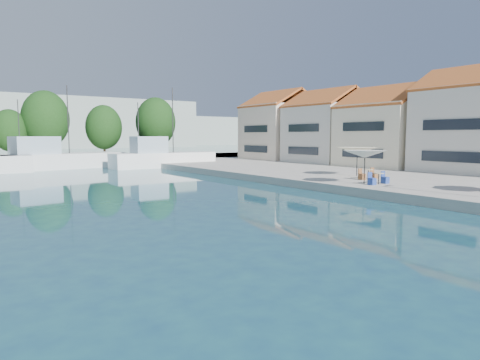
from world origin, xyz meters
TOP-DOWN VIEW (x-y plane):
  - quay_right at (22.00, 30.00)m, footprint 32.00×92.00m
  - quay_far at (-8.00, 67.00)m, footprint 90.00×16.00m
  - hill_east at (40.00, 180.00)m, footprint 140.00×40.00m
  - building_03 at (24.00, 24.00)m, footprint 8.40×8.80m
  - building_04 at (24.00, 33.00)m, footprint 9.00×8.80m
  - building_05 at (24.00, 42.00)m, footprint 8.40×8.80m
  - building_06 at (24.00, 51.00)m, footprint 9.00×8.80m
  - trawler_03 at (-4.81, 57.62)m, footprint 16.21×6.90m
  - trawler_04 at (6.83, 53.21)m, footprint 13.02×3.55m
  - tree_05 at (-7.46, 71.90)m, footprint 4.70×4.70m
  - tree_06 at (-2.79, 71.74)m, footprint 6.62×6.62m
  - tree_07 at (4.80, 69.07)m, footprint 5.32×5.32m
  - tree_08 at (13.31, 69.43)m, footprint 6.39×6.39m
  - umbrella_white at (7.94, 23.17)m, footprint 2.87×2.87m
  - umbrella_cream at (12.34, 27.49)m, footprint 3.21×3.21m
  - cafe_table_02 at (8.77, 22.63)m, footprint 1.82×0.70m
  - cafe_table_03 at (10.87, 25.18)m, footprint 1.82×0.70m

SIDE VIEW (x-z plane):
  - quay_right at x=22.00m, z-range 0.00..0.60m
  - quay_far at x=-8.00m, z-range 0.00..0.60m
  - cafe_table_02 at x=8.77m, z-range 0.51..1.27m
  - cafe_table_03 at x=10.87m, z-range 0.51..1.27m
  - trawler_03 at x=-4.81m, z-range -4.03..6.17m
  - trawler_04 at x=6.83m, z-range -4.03..6.17m
  - umbrella_white at x=7.94m, z-range 1.49..3.78m
  - umbrella_cream at x=12.34m, z-range 1.51..3.84m
  - tree_05 at x=-7.46m, z-range 1.13..8.10m
  - building_04 at x=24.00m, z-range 0.42..9.62m
  - tree_07 at x=4.80m, z-range 1.21..9.08m
  - building_05 at x=24.00m, z-range 0.41..10.11m
  - building_06 at x=24.00m, z-range 0.40..10.60m
  - building_03 at x=24.00m, z-range 0.40..10.60m
  - hill_east at x=40.00m, z-range 0.00..12.00m
  - tree_08 at x=13.31m, z-range 1.33..10.78m
  - tree_06 at x=-2.79m, z-range 1.36..11.16m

